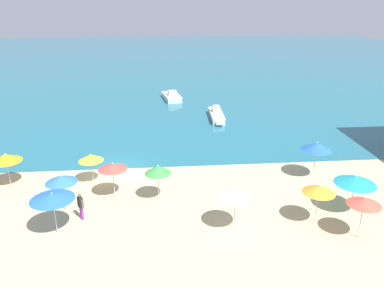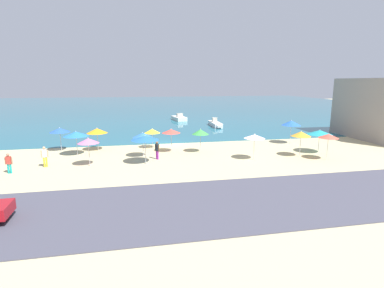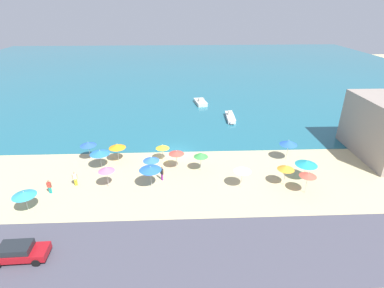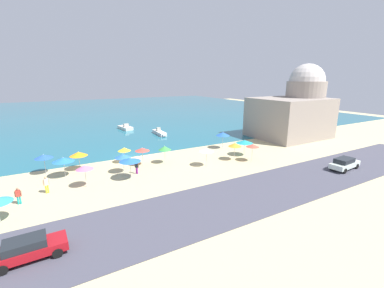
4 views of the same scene
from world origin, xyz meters
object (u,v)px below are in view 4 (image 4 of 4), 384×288
beach_umbrella_6 (124,149)px  beach_umbrella_7 (130,160)px  beach_umbrella_1 (63,160)px  harbor_fortress (296,110)px  beach_umbrella_11 (253,146)px  skiff_offshore (159,133)px  beach_umbrella_4 (207,150)px  beach_umbrella_8 (245,142)px  parked_car_2 (345,163)px  skiff_nearshore (125,128)px  parked_car_1 (29,248)px  bather_0 (18,195)px  beach_umbrella_5 (44,156)px  beach_umbrella_14 (235,145)px  beach_umbrella_9 (85,167)px  bather_2 (137,166)px  beach_umbrella_12 (78,154)px  beach_umbrella_10 (142,149)px  beach_umbrella_13 (123,156)px  beach_umbrella_0 (223,134)px  beach_umbrella_2 (165,148)px  bather_1 (46,184)px

beach_umbrella_6 → beach_umbrella_7: 6.22m
beach_umbrella_1 → harbor_fortress: size_ratio=0.17×
beach_umbrella_11 → skiff_offshore: (-4.50, 22.20, -1.80)m
beach_umbrella_4 → harbor_fortress: bearing=15.1°
beach_umbrella_8 → parked_car_2: size_ratio=0.53×
skiff_offshore → harbor_fortress: size_ratio=0.37×
beach_umbrella_6 → skiff_nearshore: bearing=74.4°
parked_car_1 → beach_umbrella_8: bearing=21.8°
parked_car_2 → bather_0: bearing=165.0°
parked_car_2 → skiff_nearshore: size_ratio=0.96×
beach_umbrella_5 → beach_umbrella_14: bearing=-16.8°
beach_umbrella_9 → parked_car_1: (-4.76, -10.17, -1.38)m
bather_2 → parked_car_2: bearing=-26.5°
beach_umbrella_7 → beach_umbrella_4: bearing=-2.8°
beach_umbrella_12 → skiff_nearshore: bearing=62.3°
skiff_nearshore → skiff_offshore: size_ratio=0.90×
beach_umbrella_9 → skiff_offshore: bearing=50.3°
parked_car_2 → harbor_fortress: bearing=56.8°
bather_0 → beach_umbrella_6: bearing=30.9°
beach_umbrella_8 → bather_2: size_ratio=1.45×
beach_umbrella_4 → beach_umbrella_5: bearing=158.6°
beach_umbrella_8 → harbor_fortress: bearing=17.3°
beach_umbrella_14 → parked_car_2: 13.80m
beach_umbrella_10 → beach_umbrella_13: size_ratio=1.01×
beach_umbrella_14 → parked_car_2: beach_umbrella_14 is taller
beach_umbrella_6 → beach_umbrella_7: bearing=-99.3°
beach_umbrella_10 → beach_umbrella_12: size_ratio=1.01×
beach_umbrella_0 → beach_umbrella_7: (-16.91, -5.56, -0.11)m
beach_umbrella_4 → beach_umbrella_13: 10.43m
beach_umbrella_5 → beach_umbrella_6: 9.44m
beach_umbrella_7 → parked_car_2: 26.29m
parked_car_1 → beach_umbrella_13: bearing=53.0°
beach_umbrella_7 → bather_2: 2.18m
beach_umbrella_10 → bather_2: bearing=-122.6°
beach_umbrella_7 → bather_2: bearing=49.4°
beach_umbrella_0 → beach_umbrella_4: size_ratio=1.13×
beach_umbrella_9 → bather_2: beach_umbrella_9 is taller
skiff_nearshore → beach_umbrella_2: bearing=-93.9°
beach_umbrella_11 → parked_car_1: (-25.97, -8.10, -1.41)m
bather_2 → bather_1: bearing=-175.6°
beach_umbrella_2 → parked_car_1: size_ratio=0.57×
beach_umbrella_6 → harbor_fortress: 34.11m
beach_umbrella_13 → skiff_nearshore: 27.73m
beach_umbrella_10 → bather_0: 14.25m
beach_umbrella_2 → beach_umbrella_11: (10.81, -5.12, 0.10)m
beach_umbrella_5 → beach_umbrella_11: size_ratio=0.99×
beach_umbrella_8 → beach_umbrella_5: bearing=167.1°
bather_0 → skiff_offshore: 30.96m
beach_umbrella_5 → beach_umbrella_9: size_ratio=1.00×
beach_umbrella_7 → parked_car_2: bearing=-22.8°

